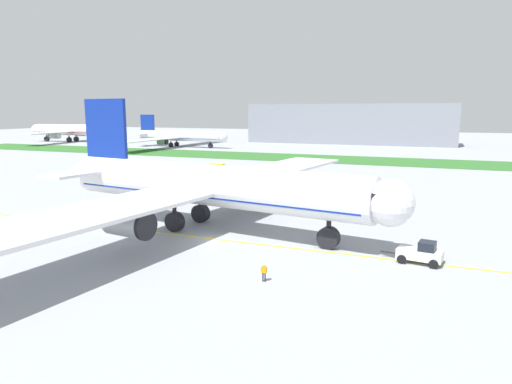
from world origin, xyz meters
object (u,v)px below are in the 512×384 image
Objects in this scene: airliner_foreground at (204,186)px; service_truck_baggage_loader at (218,169)px; parked_airliner_far_left at (68,130)px; parked_airliner_far_centre at (178,136)px; ground_crew_wingwalker_port at (264,271)px; pushback_tug at (421,253)px.

airliner_foreground is 49.67m from service_truck_baggage_loader.
airliner_foreground reaches higher than parked_airliner_far_left.
airliner_foreground is at bearing -57.46° from parked_airliner_far_centre.
parked_airliner_far_centre is at bearing -6.36° from parked_airliner_far_left.
parked_airliner_far_left is at bearing 173.64° from parked_airliner_far_centre.
ground_crew_wingwalker_port is 0.34× the size of service_truck_baggage_loader.
parked_airliner_far_left reaches higher than ground_crew_wingwalker_port.
ground_crew_wingwalker_port is (13.65, -14.40, -4.69)m from airliner_foreground.
ground_crew_wingwalker_port is 68.54m from service_truck_baggage_loader.
pushback_tug is 3.80× the size of ground_crew_wingwalker_port.
airliner_foreground is 13.24× the size of pushback_tug.
service_truck_baggage_loader reaches higher than ground_crew_wingwalker_port.
service_truck_baggage_loader is at bearing -52.75° from parked_airliner_far_centre.
parked_airliner_far_left is 65.79m from parked_airliner_far_centre.
pushback_tug is 1.28× the size of service_truck_baggage_loader.
airliner_foreground is 1.13× the size of parked_airliner_far_centre.
ground_crew_wingwalker_port is at bearing -56.08° from parked_airliner_far_centre.
parked_airliner_far_centre reaches higher than ground_crew_wingwalker_port.
airliner_foreground is at bearing 133.46° from ground_crew_wingwalker_port.
parked_airliner_far_left is at bearing 138.64° from airliner_foreground.
airliner_foreground is 1.32× the size of parked_airliner_far_left.
pushback_tug is 0.09× the size of parked_airliner_far_centre.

